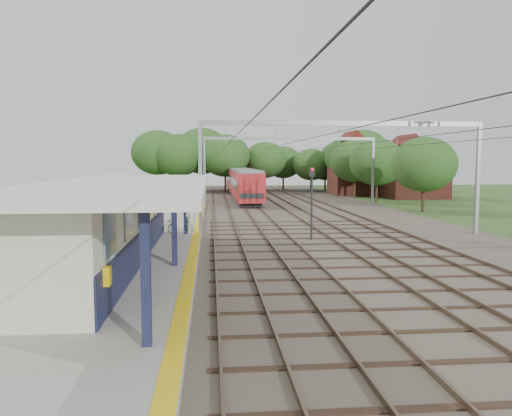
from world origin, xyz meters
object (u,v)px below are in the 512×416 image
bicycle (164,226)px  person (190,220)px  train (241,181)px  signal_post (312,195)px

bicycle → person: bearing=-112.7°
train → bicycle: bearing=-100.8°
person → train: size_ratio=0.05×
person → bicycle: person is taller
bicycle → signal_post: bearing=-113.8°
person → signal_post: 7.20m
person → bicycle: size_ratio=1.08×
bicycle → signal_post: signal_post is taller
person → bicycle: bearing=-9.8°
train → signal_post: signal_post is taller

